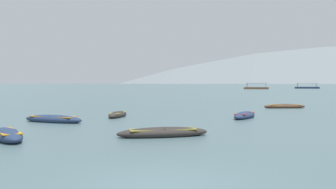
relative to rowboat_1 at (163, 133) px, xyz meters
name	(u,v)px	position (x,y,z in m)	size (l,w,h in m)	color
ground_plane	(134,83)	(-0.70, 1492.11, -0.17)	(6000.00, 6000.00, 0.00)	#476066
mountain_2	(95,66)	(-231.64, 2116.53, 99.20)	(818.31, 818.31, 198.74)	slate
mountain_3	(267,32)	(717.95, 1889.28, 280.25)	(2365.84, 2365.84, 560.84)	slate
rowboat_1	(163,133)	(0.00, 0.00, 0.00)	(4.44, 1.73, 0.55)	#2D2826
rowboat_2	(245,115)	(6.47, 8.22, 0.01)	(2.89, 3.56, 0.57)	navy
rowboat_3	(118,115)	(-2.53, 9.85, -0.01)	(1.74, 3.23, 0.51)	#2D2826
rowboat_4	(285,106)	(13.46, 17.65, -0.01)	(4.20, 1.11, 0.51)	#4C3323
rowboat_5	(53,119)	(-6.45, 6.70, 0.01)	(4.32, 2.95, 0.59)	navy
rowboat_6	(7,135)	(-6.89, -0.27, 0.02)	(2.67, 3.66, 0.61)	navy
ferry_0	(256,88)	(46.97, 122.53, 0.27)	(10.21, 6.73, 2.54)	brown
ferry_1	(307,88)	(73.57, 133.82, 0.27)	(10.68, 7.23, 2.54)	navy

